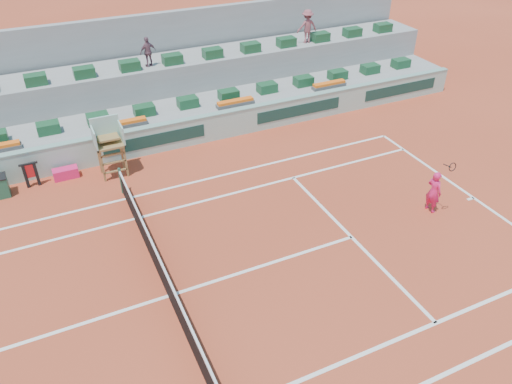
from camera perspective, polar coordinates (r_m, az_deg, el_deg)
ground at (r=15.14m, az=-9.96°, el=-11.64°), size 90.00×90.00×0.00m
seating_tier_lower at (r=23.56m, az=-17.67°, el=7.06°), size 36.00×4.00×1.20m
seating_tier_upper at (r=24.74m, az=-18.61°, el=9.98°), size 36.00×2.40×2.60m
stadium_back_wall at (r=25.91m, az=-19.57°, el=13.05°), size 36.00×0.40×4.40m
player_bag at (r=21.22m, az=-20.91°, el=2.02°), size 0.96×0.43×0.43m
spectator_mid at (r=24.03m, az=-12.24°, el=15.39°), size 0.85×0.51×1.35m
spectator_right at (r=26.95m, az=5.86°, el=18.33°), size 1.11×0.69×1.66m
court_lines at (r=15.14m, az=-9.96°, el=-11.62°), size 23.89×11.09×0.01m
tennis_net at (r=14.77m, az=-10.16°, el=-10.21°), size 0.10×11.97×1.10m
advertising_hoarding at (r=21.59m, az=-16.59°, el=4.80°), size 36.00×0.34×1.26m
umpire_chair at (r=20.29m, az=-16.52°, el=5.78°), size 1.10×0.90×2.40m
seat_row_lower at (r=22.41m, az=-17.62°, el=7.99°), size 32.90×0.60×0.44m
seat_row_upper at (r=23.63m, az=-19.05°, el=12.81°), size 32.90×0.60×0.44m
flower_planters at (r=21.63m, az=-21.08°, el=6.04°), size 26.80×0.36×0.28m
towel_rack at (r=20.98m, az=-24.37°, el=2.00°), size 0.68×0.11×1.03m
tennis_player at (r=18.76m, az=19.66°, el=0.06°), size 0.46×0.88×2.28m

